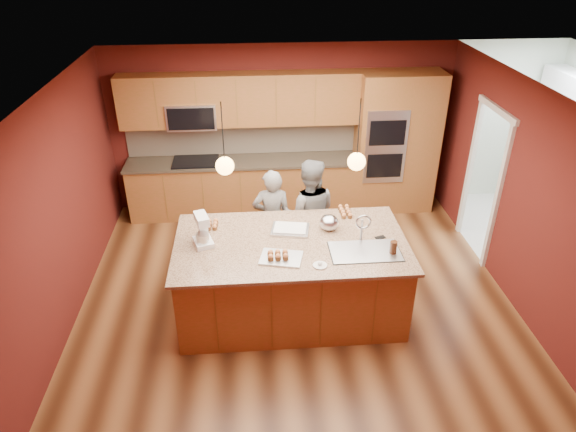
{
  "coord_description": "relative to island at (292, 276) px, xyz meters",
  "views": [
    {
      "loc": [
        -0.53,
        -5.47,
        4.23
      ],
      "look_at": [
        -0.1,
        -0.1,
        1.18
      ],
      "focal_mm": 32.0,
      "sensor_mm": 36.0,
      "label": 1
    }
  ],
  "objects": [
    {
      "name": "floor",
      "position": [
        0.07,
        0.42,
        -0.51
      ],
      "size": [
        5.5,
        5.5,
        0.0
      ],
      "primitive_type": "plane",
      "color": "#422211",
      "rests_on": "ground"
    },
    {
      "name": "ceiling",
      "position": [
        0.07,
        0.42,
        2.19
      ],
      "size": [
        5.5,
        5.5,
        0.0
      ],
      "primitive_type": "plane",
      "rotation": [
        3.14,
        0.0,
        0.0
      ],
      "color": "white",
      "rests_on": "ground"
    },
    {
      "name": "wall_back",
      "position": [
        0.07,
        2.92,
        0.84
      ],
      "size": [
        5.5,
        0.0,
        5.5
      ],
      "primitive_type": "plane",
      "rotation": [
        1.57,
        0.0,
        0.0
      ],
      "color": "#511613",
      "rests_on": "ground"
    },
    {
      "name": "wall_front",
      "position": [
        0.07,
        -2.08,
        0.84
      ],
      "size": [
        5.5,
        0.0,
        5.5
      ],
      "primitive_type": "plane",
      "rotation": [
        -1.57,
        0.0,
        0.0
      ],
      "color": "#511613",
      "rests_on": "ground"
    },
    {
      "name": "wall_left",
      "position": [
        -2.68,
        0.42,
        0.84
      ],
      "size": [
        0.0,
        5.0,
        5.0
      ],
      "primitive_type": "plane",
      "rotation": [
        1.57,
        0.0,
        1.57
      ],
      "color": "#511613",
      "rests_on": "ground"
    },
    {
      "name": "wall_right",
      "position": [
        2.82,
        0.42,
        0.84
      ],
      "size": [
        0.0,
        5.0,
        5.0
      ],
      "primitive_type": "plane",
      "rotation": [
        1.57,
        0.0,
        -1.57
      ],
      "color": "#511613",
      "rests_on": "ground"
    },
    {
      "name": "cabinet_run",
      "position": [
        -0.61,
        2.67,
        0.47
      ],
      "size": [
        3.74,
        0.64,
        2.3
      ],
      "color": "brown",
      "rests_on": "floor"
    },
    {
      "name": "oven_column",
      "position": [
        1.92,
        2.61,
        0.64
      ],
      "size": [
        1.3,
        0.62,
        2.3
      ],
      "color": "brown",
      "rests_on": "floor"
    },
    {
      "name": "doorway_trim",
      "position": [
        2.8,
        1.22,
        0.54
      ],
      "size": [
        0.08,
        1.11,
        2.2
      ],
      "primitive_type": null,
      "color": "silver",
      "rests_on": "wall_right"
    },
    {
      "name": "pendant_left",
      "position": [
        -0.73,
        0.0,
        1.49
      ],
      "size": [
        0.2,
        0.2,
        0.8
      ],
      "color": "black",
      "rests_on": "ceiling"
    },
    {
      "name": "pendant_right",
      "position": [
        0.7,
        0.0,
        1.49
      ],
      "size": [
        0.2,
        0.2,
        0.8
      ],
      "color": "black",
      "rests_on": "ceiling"
    },
    {
      "name": "island",
      "position": [
        0.0,
        0.0,
        0.0
      ],
      "size": [
        2.73,
        1.52,
        1.38
      ],
      "color": "brown",
      "rests_on": "floor"
    },
    {
      "name": "person_left",
      "position": [
        -0.19,
        1.02,
        0.22
      ],
      "size": [
        0.54,
        0.35,
        1.47
      ],
      "primitive_type": "imported",
      "rotation": [
        0.0,
        0.0,
        3.14
      ],
      "color": "black",
      "rests_on": "floor"
    },
    {
      "name": "person_right",
      "position": [
        0.32,
        1.02,
        0.29
      ],
      "size": [
        0.84,
        0.68,
        1.6
      ],
      "primitive_type": "imported",
      "rotation": [
        0.0,
        0.0,
        3.03
      ],
      "color": "gray",
      "rests_on": "floor"
    },
    {
      "name": "stand_mixer",
      "position": [
        -1.03,
        0.05,
        0.66
      ],
      "size": [
        0.27,
        0.32,
        0.38
      ],
      "rotation": [
        0.0,
        0.0,
        0.3
      ],
      "color": "white",
      "rests_on": "island"
    },
    {
      "name": "sheet_cake",
      "position": [
        -0.0,
        0.26,
        0.51
      ],
      "size": [
        0.5,
        0.4,
        0.05
      ],
      "rotation": [
        0.0,
        0.0,
        -0.18
      ],
      "color": "silver",
      "rests_on": "island"
    },
    {
      "name": "cooling_rack",
      "position": [
        -0.15,
        -0.33,
        0.5
      ],
      "size": [
        0.52,
        0.42,
        0.02
      ],
      "primitive_type": "cube",
      "rotation": [
        0.0,
        0.0,
        -0.23
      ],
      "color": "silver",
      "rests_on": "island"
    },
    {
      "name": "mixing_bowl",
      "position": [
        0.47,
        0.25,
        0.59
      ],
      "size": [
        0.24,
        0.24,
        0.2
      ],
      "primitive_type": "ellipsoid",
      "color": "silver",
      "rests_on": "island"
    },
    {
      "name": "plate",
      "position": [
        0.26,
        -0.51,
        0.5
      ],
      "size": [
        0.16,
        0.16,
        0.01
      ],
      "primitive_type": "cylinder",
      "color": "white",
      "rests_on": "island"
    },
    {
      "name": "tumbler",
      "position": [
        1.11,
        -0.33,
        0.57
      ],
      "size": [
        0.08,
        0.08,
        0.16
      ],
      "primitive_type": "cylinder",
      "color": "#3C2011",
      "rests_on": "island"
    },
    {
      "name": "phone",
      "position": [
        1.05,
        0.01,
        0.5
      ],
      "size": [
        0.13,
        0.1,
        0.01
      ],
      "primitive_type": "cube",
      "rotation": [
        0.0,
        0.0,
        0.3
      ],
      "color": "black",
      "rests_on": "island"
    },
    {
      "name": "cupcakes_left",
      "position": [
        -0.99,
        0.43,
        0.53
      ],
      "size": [
        0.23,
        0.23,
        0.07
      ],
      "primitive_type": null,
      "color": "#CE7942",
      "rests_on": "island"
    },
    {
      "name": "cupcakes_rack",
      "position": [
        -0.19,
        -0.34,
        0.55
      ],
      "size": [
        0.25,
        0.17,
        0.08
      ],
      "primitive_type": null,
      "color": "#CE7942",
      "rests_on": "island"
    },
    {
      "name": "cupcakes_right",
      "position": [
        0.74,
        0.62,
        0.53
      ],
      "size": [
        0.15,
        0.31,
        0.07
      ],
      "primitive_type": null,
      "color": "#CE7942",
      "rests_on": "island"
    },
    {
      "name": "washer",
      "position": [
        4.31,
        1.35,
        0.03
      ],
      "size": [
        0.77,
        0.79,
        1.08
      ],
      "primitive_type": "cube",
      "rotation": [
        0.0,
        0.0,
        -0.16
      ],
      "color": "white",
      "rests_on": "floor"
    },
    {
      "name": "dryer",
      "position": [
        4.25,
        2.05,
        -0.04
      ],
      "size": [
        0.6,
        0.62,
        0.95
      ],
      "primitive_type": "cube",
      "rotation": [
        0.0,
        0.0,
        0.01
      ],
      "color": "white",
      "rests_on": "floor"
    }
  ]
}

